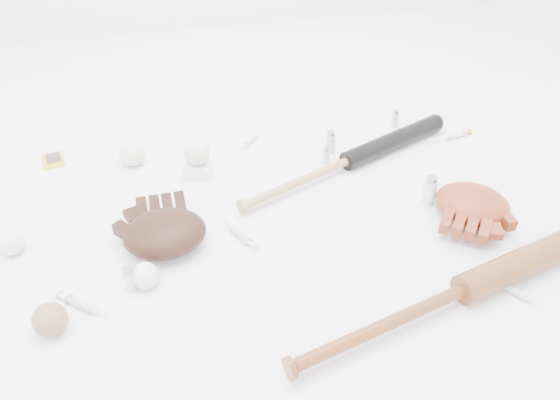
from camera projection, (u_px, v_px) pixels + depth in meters
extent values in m
plane|color=white|center=(277.00, 221.00, 1.53)|extent=(3.00, 3.00, 0.00)
cube|color=gold|center=(53.00, 160.00, 1.76)|extent=(0.08, 0.10, 0.01)
cube|color=white|center=(199.00, 169.00, 1.69)|extent=(0.10, 0.10, 0.04)
sphere|color=white|center=(197.00, 152.00, 1.65)|extent=(0.08, 0.08, 0.08)
sphere|color=white|center=(11.00, 243.00, 1.41)|extent=(0.07, 0.07, 0.07)
sphere|color=white|center=(132.00, 153.00, 1.73)|extent=(0.08, 0.08, 0.08)
sphere|color=white|center=(145.00, 276.00, 1.32)|extent=(0.07, 0.07, 0.07)
sphere|color=#8E6644|center=(50.00, 319.00, 1.21)|extent=(0.08, 0.08, 0.08)
cylinder|color=silver|center=(395.00, 119.00, 1.92)|extent=(0.02, 0.02, 0.07)
cylinder|color=silver|center=(326.00, 155.00, 1.74)|extent=(0.02, 0.02, 0.06)
cylinder|color=silver|center=(331.00, 142.00, 1.78)|extent=(0.03, 0.03, 0.08)
cylinder|color=silver|center=(430.00, 190.00, 1.57)|extent=(0.04, 0.04, 0.09)
cylinder|color=silver|center=(130.00, 278.00, 1.31)|extent=(0.03, 0.03, 0.07)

